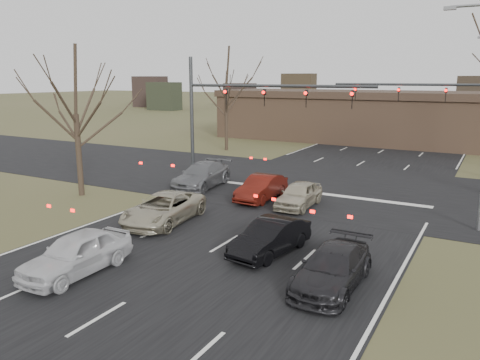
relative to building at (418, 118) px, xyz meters
The scene contains 15 objects.
ground 38.15m from the building, 93.01° to the right, with size 360.00×360.00×0.00m, color #464826.
road_main 22.25m from the building, 95.19° to the left, with size 14.00×300.00×0.02m, color black.
road_cross 23.24m from the building, 94.97° to the right, with size 200.00×14.00×0.02m, color black.
building is the anchor object (origin of this frame).
mast_arm_near 26.14m from the building, 106.13° to the right, with size 12.12×0.24×8.00m.
mast_arm_far 15.75m from the building, 74.42° to the right, with size 11.12×0.24×8.00m.
tree_left_near 34.95m from the building, 112.87° to the right, with size 5.10×5.10×8.50m.
tree_left_far 20.39m from the building, 139.09° to the right, with size 5.70×5.70×9.50m.
car_silver_suv 34.47m from the building, 100.04° to the right, with size 2.28×4.95×1.38m, color #AEA78D.
car_white_sedan 40.35m from the building, 97.12° to the right, with size 1.72×4.27×1.45m, color silver.
car_black_hatch 35.09m from the building, 89.88° to the right, with size 1.40×4.01×1.32m, color black.
car_charcoal_sedan 36.89m from the building, 85.17° to the right, with size 1.80×4.42×1.28m, color black.
car_grey_ahead 28.30m from the building, 107.52° to the right, with size 2.10×5.16×1.50m, color slate.
car_red_ahead 28.21m from the building, 97.94° to the right, with size 1.45×4.15×1.37m, color #4D110B.
car_silver_ahead 28.36m from the building, 93.04° to the right, with size 1.58×3.93×1.34m, color #B6AD93.
Camera 1 is at (9.37, -12.56, 6.67)m, focal length 35.00 mm.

